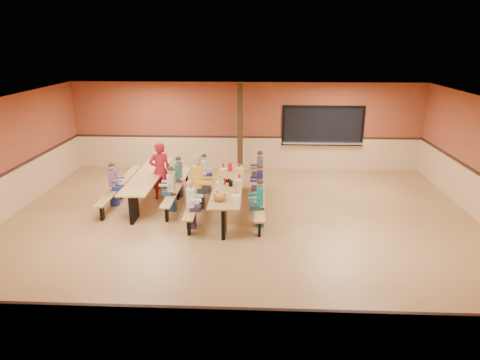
{
  "coord_description": "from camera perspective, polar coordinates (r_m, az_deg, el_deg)",
  "views": [
    {
      "loc": [
        0.41,
        -9.55,
        4.37
      ],
      "look_at": [
        -0.02,
        0.17,
        1.15
      ],
      "focal_mm": 32.0,
      "sensor_mm": 36.0,
      "label": 1
    }
  ],
  "objects": [
    {
      "name": "seated_adult_yellow",
      "position": [
        11.49,
        -5.59,
        -0.29
      ],
      "size": [
        0.48,
        0.39,
        1.44
      ],
      "primitive_type": null,
      "color": "yellow",
      "rests_on": "ground"
    },
    {
      "name": "seated_child_char_right",
      "position": [
        12.75,
        2.66,
        1.15
      ],
      "size": [
        0.38,
        0.31,
        1.22
      ],
      "primitive_type": null,
      "color": "#454A4E",
      "rests_on": "ground"
    },
    {
      "name": "seated_child_teal_right",
      "position": [
        10.34,
        2.65,
        -3.12
      ],
      "size": [
        0.36,
        0.29,
        1.19
      ],
      "primitive_type": null,
      "color": "#138E86",
      "rests_on": "ground"
    },
    {
      "name": "place_settings",
      "position": [
        11.24,
        -1.54,
        -0.23
      ],
      "size": [
        0.65,
        3.3,
        0.11
      ],
      "primitive_type": null,
      "color": "beige",
      "rests_on": "cafeteria_table_main"
    },
    {
      "name": "seated_child_grey_left",
      "position": [
        12.72,
        -4.8,
        0.91
      ],
      "size": [
        0.34,
        0.28,
        1.16
      ],
      "primitive_type": null,
      "color": "silver",
      "rests_on": "ground"
    },
    {
      "name": "seated_child_green_sec",
      "position": [
        12.42,
        -8.15,
        0.41
      ],
      "size": [
        0.35,
        0.29,
        1.18
      ],
      "primitive_type": null,
      "color": "#336852",
      "rests_on": "ground"
    },
    {
      "name": "ground",
      "position": [
        10.51,
        0.05,
        -6.26
      ],
      "size": [
        12.0,
        12.0,
        0.0
      ],
      "primitive_type": "plane",
      "color": "olive",
      "rests_on": "ground"
    },
    {
      "name": "structural_post",
      "position": [
        14.25,
        0.02,
        6.7
      ],
      "size": [
        0.18,
        0.18,
        3.0
      ],
      "primitive_type": "cube",
      "color": "#322010",
      "rests_on": "ground"
    },
    {
      "name": "punch_pitcher",
      "position": [
        12.32,
        -1.4,
        1.71
      ],
      "size": [
        0.16,
        0.16,
        0.22
      ],
      "primitive_type": "cylinder",
      "color": "#B01B17",
      "rests_on": "cafeteria_table_main"
    },
    {
      "name": "condiment_ketchup",
      "position": [
        11.2,
        -2.07,
        -0.15
      ],
      "size": [
        0.06,
        0.06,
        0.17
      ],
      "primitive_type": "cylinder",
      "color": "#B2140F",
      "rests_on": "cafeteria_table_main"
    },
    {
      "name": "table_paddle",
      "position": [
        11.38,
        -1.67,
        0.44
      ],
      "size": [
        0.16,
        0.16,
        0.56
      ],
      "color": "black",
      "rests_on": "cafeteria_table_main"
    },
    {
      "name": "seated_child_purple_sec",
      "position": [
        12.12,
        -16.51,
        -0.59
      ],
      "size": [
        0.36,
        0.3,
        1.2
      ],
      "primitive_type": null,
      "color": "#704E7A",
      "rests_on": "ground"
    },
    {
      "name": "kitchen_pass_through",
      "position": [
        14.95,
        10.98,
        6.87
      ],
      "size": [
        2.78,
        0.28,
        1.38
      ],
      "color": "black",
      "rests_on": "ground"
    },
    {
      "name": "cafeteria_table_second",
      "position": [
        12.4,
        -12.08,
        -0.16
      ],
      "size": [
        1.91,
        3.7,
        0.74
      ],
      "color": "#B78748",
      "rests_on": "ground"
    },
    {
      "name": "cafeteria_table_main",
      "position": [
        11.33,
        -1.53,
        -1.52
      ],
      "size": [
        1.91,
        3.7,
        0.74
      ],
      "color": "#B78748",
      "rests_on": "ground"
    },
    {
      "name": "room_envelope",
      "position": [
        10.24,
        0.05,
        -2.74
      ],
      "size": [
        12.04,
        10.04,
        3.02
      ],
      "color": "brown",
      "rests_on": "ground"
    },
    {
      "name": "chip_bowl",
      "position": [
        10.1,
        -2.73,
        -2.32
      ],
      "size": [
        0.32,
        0.32,
        0.15
      ],
      "primitive_type": null,
      "color": "orange",
      "rests_on": "cafeteria_table_main"
    },
    {
      "name": "standing_woman",
      "position": [
        12.29,
        -10.61,
        1.24
      ],
      "size": [
        0.7,
        0.58,
        1.65
      ],
      "primitive_type": "imported",
      "rotation": [
        0.0,
        0.0,
        3.49
      ],
      "color": "#A31225",
      "rests_on": "ground"
    },
    {
      "name": "napkin_dispenser",
      "position": [
        11.07,
        -1.23,
        -0.46
      ],
      "size": [
        0.1,
        0.14,
        0.13
      ],
      "primitive_type": "cube",
      "color": "black",
      "rests_on": "cafeteria_table_main"
    },
    {
      "name": "seated_child_navy_right",
      "position": [
        11.62,
        2.65,
        -0.76
      ],
      "size": [
        0.34,
        0.28,
        1.15
      ],
      "primitive_type": null,
      "color": "#1E184D",
      "rests_on": "ground"
    },
    {
      "name": "condiment_mustard",
      "position": [
        11.19,
        -2.63,
        -0.17
      ],
      "size": [
        0.06,
        0.06,
        0.17
      ],
      "primitive_type": "cylinder",
      "color": "yellow",
      "rests_on": "cafeteria_table_main"
    },
    {
      "name": "seated_child_tan_sec",
      "position": [
        11.41,
        -9.13,
        -1.21
      ],
      "size": [
        0.37,
        0.3,
        1.21
      ],
      "primitive_type": null,
      "color": "#BAB697",
      "rests_on": "ground"
    },
    {
      "name": "seated_child_white_left",
      "position": [
        10.31,
        -6.57,
        -3.27
      ],
      "size": [
        0.36,
        0.3,
        1.2
      ],
      "primitive_type": null,
      "color": "white",
      "rests_on": "ground"
    }
  ]
}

